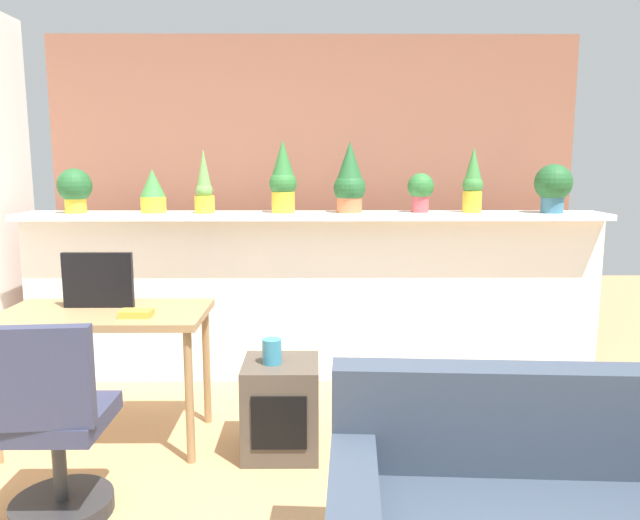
# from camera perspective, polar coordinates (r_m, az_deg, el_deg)

# --- Properties ---
(divider_wall) EXTENTS (4.03, 0.16, 1.16)m
(divider_wall) POSITION_cam_1_polar(r_m,az_deg,el_deg) (4.34, -0.67, -3.70)
(divider_wall) COLOR white
(divider_wall) RESTS_ON ground
(plant_shelf) EXTENTS (4.03, 0.39, 0.04)m
(plant_shelf) POSITION_cam_1_polar(r_m,az_deg,el_deg) (4.21, -0.69, 4.17)
(plant_shelf) COLOR white
(plant_shelf) RESTS_ON divider_wall
(brick_wall_behind) EXTENTS (4.03, 0.10, 2.50)m
(brick_wall_behind) POSITION_cam_1_polar(r_m,az_deg,el_deg) (4.84, -0.65, 5.64)
(brick_wall_behind) COLOR #935B47
(brick_wall_behind) RESTS_ON ground
(potted_plant_0) EXTENTS (0.23, 0.23, 0.30)m
(potted_plant_0) POSITION_cam_1_polar(r_m,az_deg,el_deg) (4.49, -21.97, 6.23)
(potted_plant_0) COLOR gold
(potted_plant_0) RESTS_ON plant_shelf
(potted_plant_1) EXTENTS (0.17, 0.17, 0.30)m
(potted_plant_1) POSITION_cam_1_polar(r_m,az_deg,el_deg) (4.34, -15.37, 6.24)
(potted_plant_1) COLOR gold
(potted_plant_1) RESTS_ON plant_shelf
(potted_plant_2) EXTENTS (0.13, 0.13, 0.43)m
(potted_plant_2) POSITION_cam_1_polar(r_m,az_deg,el_deg) (4.23, -10.79, 6.76)
(potted_plant_2) COLOR gold
(potted_plant_2) RESTS_ON plant_shelf
(potted_plant_3) EXTENTS (0.19, 0.19, 0.50)m
(potted_plant_3) POSITION_cam_1_polar(r_m,az_deg,el_deg) (4.19, -3.48, 7.68)
(potted_plant_3) COLOR gold
(potted_plant_3) RESTS_ON plant_shelf
(potted_plant_4) EXTENTS (0.22, 0.22, 0.49)m
(potted_plant_4) POSITION_cam_1_polar(r_m,az_deg,el_deg) (4.20, 2.79, 7.53)
(potted_plant_4) COLOR #C66B42
(potted_plant_4) RESTS_ON plant_shelf
(potted_plant_5) EXTENTS (0.18, 0.18, 0.27)m
(potted_plant_5) POSITION_cam_1_polar(r_m,az_deg,el_deg) (4.28, 9.39, 6.48)
(potted_plant_5) COLOR #B7474C
(potted_plant_5) RESTS_ON plant_shelf
(potted_plant_6) EXTENTS (0.14, 0.14, 0.45)m
(potted_plant_6) POSITION_cam_1_polar(r_m,az_deg,el_deg) (4.34, 14.11, 7.11)
(potted_plant_6) COLOR gold
(potted_plant_6) RESTS_ON plant_shelf
(potted_plant_7) EXTENTS (0.25, 0.25, 0.33)m
(potted_plant_7) POSITION_cam_1_polar(r_m,az_deg,el_deg) (4.46, 20.98, 6.51)
(potted_plant_7) COLOR #386B84
(potted_plant_7) RESTS_ON plant_shelf
(desk) EXTENTS (1.10, 0.60, 0.75)m
(desk) POSITION_cam_1_polar(r_m,az_deg,el_deg) (3.53, -19.48, -5.83)
(desk) COLOR #99754C
(desk) RESTS_ON ground
(tv_monitor) EXTENTS (0.38, 0.04, 0.31)m
(tv_monitor) POSITION_cam_1_polar(r_m,az_deg,el_deg) (3.57, -20.05, -1.78)
(tv_monitor) COLOR black
(tv_monitor) RESTS_ON desk
(office_chair) EXTENTS (0.46, 0.46, 0.91)m
(office_chair) POSITION_cam_1_polar(r_m,az_deg,el_deg) (2.93, -23.73, -14.92)
(office_chair) COLOR #262628
(office_chair) RESTS_ON ground
(side_cube_shelf) EXTENTS (0.40, 0.41, 0.50)m
(side_cube_shelf) POSITION_cam_1_polar(r_m,az_deg,el_deg) (3.35, -3.65, -13.60)
(side_cube_shelf) COLOR #4C4238
(side_cube_shelf) RESTS_ON ground
(vase_on_shelf) EXTENTS (0.10, 0.10, 0.13)m
(vase_on_shelf) POSITION_cam_1_polar(r_m,az_deg,el_deg) (3.24, -4.52, -8.51)
(vase_on_shelf) COLOR teal
(vase_on_shelf) RESTS_ON side_cube_shelf
(book_on_desk) EXTENTS (0.16, 0.11, 0.04)m
(book_on_desk) POSITION_cam_1_polar(r_m,az_deg,el_deg) (3.32, -16.81, -4.80)
(book_on_desk) COLOR gold
(book_on_desk) RESTS_ON desk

